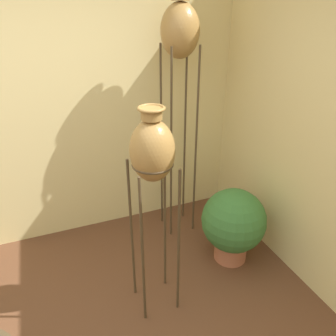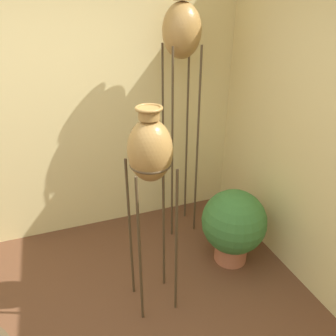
% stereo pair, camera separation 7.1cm
% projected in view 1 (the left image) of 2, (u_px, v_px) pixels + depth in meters
% --- Properties ---
extents(wall_back, '(7.72, 0.06, 2.70)m').
position_uv_depth(wall_back, '(44.00, 107.00, 2.95)').
color(wall_back, beige).
rests_on(wall_back, ground_plane).
extents(vase_stand_tall, '(0.33, 0.33, 2.28)m').
position_uv_depth(vase_stand_tall, '(180.00, 37.00, 2.75)').
color(vase_stand_tall, '#473823').
rests_on(vase_stand_tall, ground_plane).
extents(vase_stand_medium, '(0.30, 0.30, 1.63)m').
position_uv_depth(vase_stand_medium, '(152.00, 155.00, 2.12)').
color(vase_stand_medium, '#473823').
rests_on(vase_stand_medium, ground_plane).
extents(potted_plant, '(0.59, 0.59, 0.72)m').
position_uv_depth(potted_plant, '(233.00, 223.00, 2.98)').
color(potted_plant, '#B26647').
rests_on(potted_plant, ground_plane).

